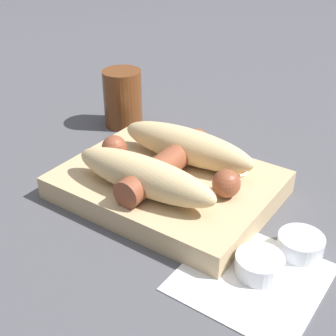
{
  "coord_description": "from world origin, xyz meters",
  "views": [
    {
      "loc": [
        -0.29,
        0.41,
        0.34
      ],
      "look_at": [
        0.0,
        0.0,
        0.04
      ],
      "focal_mm": 50.0,
      "sensor_mm": 36.0,
      "label": 1
    }
  ],
  "objects_px": {
    "food_tray": "(168,185)",
    "condiment_cup_near": "(259,266)",
    "drink_glass": "(123,98)",
    "condiment_cup_far": "(300,246)",
    "bread_roll": "(166,160)",
    "sausage": "(166,165)"
  },
  "relations": [
    {
      "from": "food_tray",
      "to": "condiment_cup_near",
      "type": "relative_size",
      "value": 5.24
    },
    {
      "from": "food_tray",
      "to": "drink_glass",
      "type": "xyz_separation_m",
      "value": [
        0.18,
        -0.13,
        0.03
      ]
    },
    {
      "from": "food_tray",
      "to": "drink_glass",
      "type": "bearing_deg",
      "value": -36.09
    },
    {
      "from": "drink_glass",
      "to": "condiment_cup_near",
      "type": "bearing_deg",
      "value": 149.67
    },
    {
      "from": "condiment_cup_far",
      "to": "drink_glass",
      "type": "relative_size",
      "value": 0.54
    },
    {
      "from": "food_tray",
      "to": "bread_roll",
      "type": "height_order",
      "value": "bread_roll"
    },
    {
      "from": "condiment_cup_far",
      "to": "drink_glass",
      "type": "height_order",
      "value": "drink_glass"
    },
    {
      "from": "food_tray",
      "to": "sausage",
      "type": "distance_m",
      "value": 0.03
    },
    {
      "from": "bread_roll",
      "to": "condiment_cup_far",
      "type": "bearing_deg",
      "value": 177.25
    },
    {
      "from": "condiment_cup_far",
      "to": "sausage",
      "type": "bearing_deg",
      "value": -2.28
    },
    {
      "from": "sausage",
      "to": "condiment_cup_near",
      "type": "bearing_deg",
      "value": 158.81
    },
    {
      "from": "food_tray",
      "to": "bread_roll",
      "type": "xyz_separation_m",
      "value": [
        0.0,
        0.0,
        0.04
      ]
    },
    {
      "from": "food_tray",
      "to": "condiment_cup_far",
      "type": "bearing_deg",
      "value": 176.05
    },
    {
      "from": "bread_roll",
      "to": "condiment_cup_near",
      "type": "height_order",
      "value": "bread_roll"
    },
    {
      "from": "sausage",
      "to": "condiment_cup_near",
      "type": "xyz_separation_m",
      "value": [
        -0.16,
        0.06,
        -0.04
      ]
    },
    {
      "from": "drink_glass",
      "to": "food_tray",
      "type": "bearing_deg",
      "value": 143.91
    },
    {
      "from": "condiment_cup_far",
      "to": "drink_glass",
      "type": "bearing_deg",
      "value": -21.77
    },
    {
      "from": "bread_roll",
      "to": "drink_glass",
      "type": "height_order",
      "value": "drink_glass"
    },
    {
      "from": "sausage",
      "to": "condiment_cup_near",
      "type": "height_order",
      "value": "sausage"
    },
    {
      "from": "bread_roll",
      "to": "condiment_cup_far",
      "type": "relative_size",
      "value": 3.9
    },
    {
      "from": "condiment_cup_far",
      "to": "food_tray",
      "type": "bearing_deg",
      "value": -3.95
    },
    {
      "from": "food_tray",
      "to": "sausage",
      "type": "bearing_deg",
      "value": 94.78
    }
  ]
}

